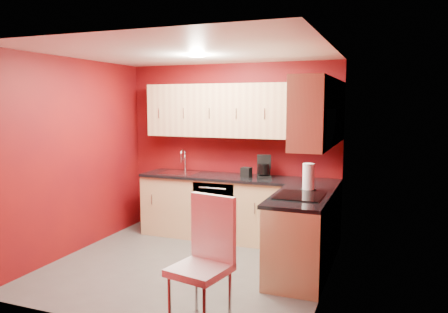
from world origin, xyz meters
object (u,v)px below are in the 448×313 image
Objects in this scene: microwave at (312,128)px; paper_towel at (308,177)px; dining_chair at (200,263)px; sink at (180,170)px; coffee_maker at (264,167)px; napkin_holder at (246,172)px.

paper_towel is (-0.09, 0.36, -0.59)m from microwave.
microwave is 0.68× the size of dining_chair.
sink is at bearing 162.17° from paper_towel.
coffee_maker is at bearing 0.10° from sink.
dining_chair reaches higher than napkin_holder.
sink is at bearing 177.42° from napkin_holder.
sink is 1.63× the size of paper_towel.
napkin_holder is at bearing 137.61° from microwave.
napkin_holder is (1.05, -0.05, 0.04)m from sink.
microwave is 0.70m from paper_towel.
napkin_holder is at bearing -2.58° from sink.
microwave is 1.42m from coffee_maker.
sink is 0.46× the size of dining_chair.
sink is at bearing 159.71° from coffee_maker.
paper_towel is at bearing 103.64° from microwave.
microwave is 2.43m from sink.
sink is 1.05m from napkin_holder.
dining_chair is (-0.61, -1.76, -0.51)m from paper_towel.
paper_towel reaches higher than coffee_maker.
coffee_maker is 2.23× the size of napkin_holder.
paper_towel is 0.28× the size of dining_chair.
coffee_maker is 0.97m from paper_towel.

